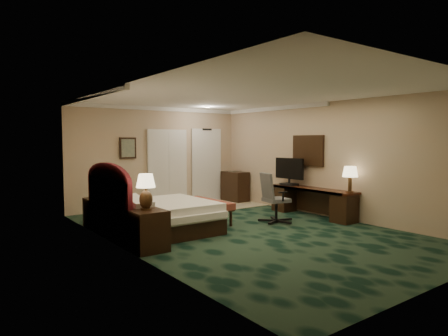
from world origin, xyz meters
TOP-DOWN VIEW (x-y plane):
  - floor at (0.00, 0.00)m, footprint 5.00×7.50m
  - ceiling at (0.00, 0.00)m, footprint 5.00×7.50m
  - wall_back at (0.00, 3.75)m, footprint 5.00×0.00m
  - wall_front at (0.00, -3.75)m, footprint 5.00×0.00m
  - wall_left at (-2.50, 0.00)m, footprint 0.00×7.50m
  - wall_right at (2.50, 0.00)m, footprint 0.00×7.50m
  - crown_molding at (0.00, 0.00)m, footprint 5.00×7.50m
  - tile_patch at (0.90, 2.90)m, footprint 3.20×1.70m
  - headboard at (-2.44, 1.00)m, footprint 0.12×2.00m
  - entry_door at (1.55, 3.72)m, footprint 1.02×0.06m
  - closet_doors at (0.25, 3.71)m, footprint 1.20×0.06m
  - wall_art at (-0.90, 3.71)m, footprint 0.45×0.06m
  - wall_mirror at (2.46, 0.60)m, footprint 0.05×0.95m
  - bed at (-1.45, 0.86)m, footprint 1.90×1.76m
  - nightstand_near at (-2.21, -0.14)m, footprint 0.53×0.61m
  - nightstand_far at (-2.24, 2.14)m, footprint 0.48×0.55m
  - lamp_near at (-2.21, -0.10)m, footprint 0.39×0.39m
  - lamp_far at (-2.20, 2.11)m, footprint 0.41×0.41m
  - bed_bench at (-0.19, 1.15)m, footprint 0.53×1.46m
  - desk at (2.23, 0.25)m, footprint 0.50×2.34m
  - tv at (2.23, 1.00)m, footprint 0.12×0.88m
  - desk_lamp at (2.26, -0.78)m, footprint 0.40×0.40m
  - desk_chair at (1.04, 0.23)m, footprint 0.74×0.71m
  - minibar at (2.22, 3.20)m, footprint 0.46×0.83m

SIDE VIEW (x-z plane):
  - floor at x=0.00m, z-range 0.00..0.00m
  - tile_patch at x=0.90m, z-range 0.00..0.01m
  - bed_bench at x=-0.19m, z-range 0.00..0.49m
  - nightstand_far at x=-2.24m, z-range 0.00..0.60m
  - bed at x=-1.45m, z-range 0.00..0.60m
  - nightstand_near at x=-2.21m, z-range 0.00..0.67m
  - desk at x=2.23m, z-range 0.00..0.67m
  - minibar at x=2.22m, z-range 0.00..0.87m
  - desk_chair at x=1.04m, z-range 0.00..1.10m
  - headboard at x=-2.44m, z-range 0.00..1.40m
  - lamp_far at x=-2.20m, z-range 0.60..1.23m
  - desk_lamp at x=2.26m, z-range 0.67..1.25m
  - lamp_near at x=-2.21m, z-range 0.67..1.26m
  - tv at x=2.23m, z-range 0.67..1.36m
  - entry_door at x=1.55m, z-range -0.04..2.14m
  - closet_doors at x=0.25m, z-range 0.00..2.10m
  - wall_back at x=0.00m, z-range 0.00..2.70m
  - wall_front at x=0.00m, z-range 0.00..2.70m
  - wall_left at x=-2.50m, z-range 0.00..2.70m
  - wall_right at x=2.50m, z-range 0.00..2.70m
  - wall_mirror at x=2.46m, z-range 1.18..1.93m
  - wall_art at x=-0.90m, z-range 1.33..1.88m
  - crown_molding at x=0.00m, z-range 2.60..2.70m
  - ceiling at x=0.00m, z-range 2.70..2.70m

